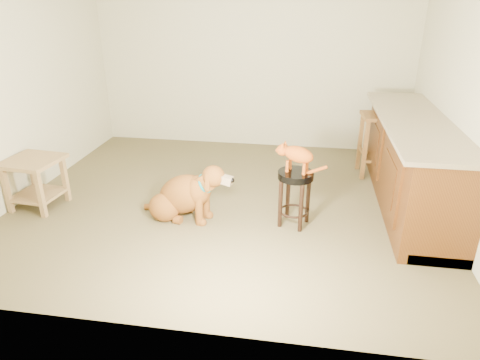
% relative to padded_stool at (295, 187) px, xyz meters
% --- Properties ---
extents(floor, '(4.50, 4.00, 0.01)m').
position_rel_padded_stool_xyz_m(floor, '(-0.74, 0.39, -0.40)').
color(floor, brown).
rests_on(floor, ground).
extents(room_shell, '(4.54, 4.04, 2.62)m').
position_rel_padded_stool_xyz_m(room_shell, '(-0.74, 0.39, 1.28)').
color(room_shell, beige).
rests_on(room_shell, ground).
extents(cabinet_run, '(0.70, 2.56, 0.94)m').
position_rel_padded_stool_xyz_m(cabinet_run, '(1.20, 0.69, 0.04)').
color(cabinet_run, '#4D290D').
rests_on(cabinet_run, ground).
extents(padded_stool, '(0.36, 0.36, 0.56)m').
position_rel_padded_stool_xyz_m(padded_stool, '(0.00, 0.00, 0.00)').
color(padded_stool, black).
rests_on(padded_stool, ground).
extents(wood_stool, '(0.45, 0.45, 0.78)m').
position_rel_padded_stool_xyz_m(wood_stool, '(0.94, 1.46, 0.01)').
color(wood_stool, brown).
rests_on(wood_stool, ground).
extents(side_table, '(0.57, 0.57, 0.54)m').
position_rel_padded_stool_xyz_m(side_table, '(-2.72, -0.04, -0.04)').
color(side_table, olive).
rests_on(side_table, ground).
extents(golden_retriever, '(1.01, 0.56, 0.66)m').
position_rel_padded_stool_xyz_m(golden_retriever, '(-1.11, -0.03, -0.16)').
color(golden_retriever, brown).
rests_on(golden_retriever, ground).
extents(tabby_kitten, '(0.50, 0.23, 0.31)m').
position_rel_padded_stool_xyz_m(tabby_kitten, '(-0.01, 0.00, 0.33)').
color(tabby_kitten, '#8E3C0E').
rests_on(tabby_kitten, padded_stool).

